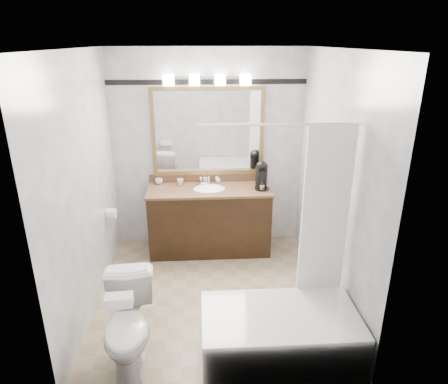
% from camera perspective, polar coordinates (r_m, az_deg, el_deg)
% --- Properties ---
extents(room, '(2.42, 2.62, 2.52)m').
position_cam_1_polar(room, '(3.84, -1.79, 0.81)').
color(room, '#9A8868').
rests_on(room, ground).
extents(vanity, '(1.53, 0.58, 0.97)m').
position_cam_1_polar(vanity, '(5.09, -2.07, -3.80)').
color(vanity, black).
rests_on(vanity, ground).
extents(mirror, '(1.40, 0.04, 1.10)m').
position_cam_1_polar(mirror, '(5.00, -2.31, 8.57)').
color(mirror, olive).
rests_on(mirror, room).
extents(vanity_light_bar, '(1.02, 0.14, 0.12)m').
position_cam_1_polar(vanity_light_bar, '(4.85, -2.41, 15.75)').
color(vanity_light_bar, silver).
rests_on(vanity_light_bar, room).
extents(accent_stripe, '(2.40, 0.01, 0.06)m').
position_cam_1_polar(accent_stripe, '(4.92, -2.42, 15.44)').
color(accent_stripe, black).
rests_on(accent_stripe, room).
extents(bathtub, '(1.30, 0.75, 1.96)m').
position_cam_1_polar(bathtub, '(3.60, 8.23, -18.76)').
color(bathtub, white).
rests_on(bathtub, ground).
extents(tp_roll, '(0.11, 0.12, 0.12)m').
position_cam_1_polar(tp_roll, '(4.77, -15.81, -2.97)').
color(tp_roll, white).
rests_on(tp_roll, room).
extents(toilet, '(0.48, 0.76, 0.75)m').
position_cam_1_polar(toilet, '(3.54, -13.44, -18.10)').
color(toilet, white).
rests_on(toilet, ground).
extents(tissue_box, '(0.21, 0.12, 0.08)m').
position_cam_1_polar(tissue_box, '(3.12, -14.76, -14.76)').
color(tissue_box, white).
rests_on(tissue_box, toilet).
extents(coffee_maker, '(0.18, 0.22, 0.34)m').
position_cam_1_polar(coffee_maker, '(4.91, 5.39, 2.53)').
color(coffee_maker, black).
rests_on(coffee_maker, vanity).
extents(cup_left, '(0.12, 0.12, 0.07)m').
position_cam_1_polar(cup_left, '(5.14, -9.29, 1.52)').
color(cup_left, white).
rests_on(cup_left, vanity).
extents(cup_right, '(0.10, 0.10, 0.08)m').
position_cam_1_polar(cup_right, '(5.07, -6.26, 1.45)').
color(cup_right, white).
rests_on(cup_right, vanity).
extents(soap_bottle_a, '(0.05, 0.05, 0.10)m').
position_cam_1_polar(soap_bottle_a, '(5.12, -2.71, 1.87)').
color(soap_bottle_a, white).
rests_on(soap_bottle_a, vanity).
extents(soap_bottle_b, '(0.07, 0.07, 0.08)m').
position_cam_1_polar(soap_bottle_b, '(5.13, -0.83, 1.79)').
color(soap_bottle_b, white).
rests_on(soap_bottle_b, vanity).
extents(soap_bar, '(0.10, 0.09, 0.03)m').
position_cam_1_polar(soap_bar, '(5.04, -2.80, 1.11)').
color(soap_bar, beige).
rests_on(soap_bar, vanity).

